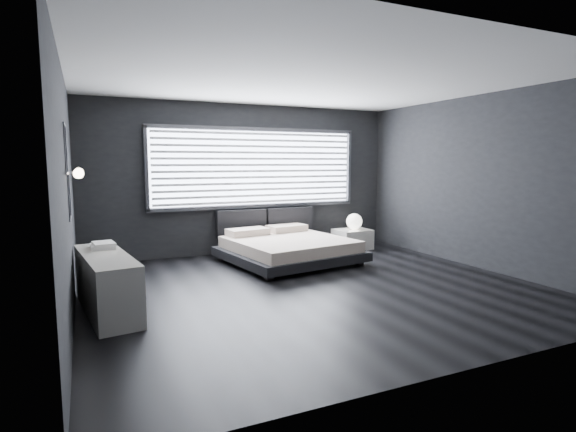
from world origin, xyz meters
name	(u,v)px	position (x,y,z in m)	size (l,w,h in m)	color
room	(314,186)	(0.00, 0.00, 1.40)	(6.04, 6.00, 2.80)	black
window	(257,168)	(0.20, 2.70, 1.61)	(4.14, 0.09, 1.52)	white
headboard	(266,222)	(0.34, 2.64, 0.57)	(1.96, 0.16, 0.52)	black
sconce_near	(78,174)	(-2.88, 0.05, 1.60)	(0.18, 0.11, 0.11)	silver
sconce_far	(79,172)	(-2.88, 0.65, 1.60)	(0.18, 0.11, 0.11)	silver
wall_art_upper	(66,149)	(-2.98, -0.55, 1.85)	(0.01, 0.48, 0.48)	#47474C
wall_art_lower	(69,196)	(-2.98, -0.30, 1.38)	(0.01, 0.48, 0.48)	#47474C
bed	(288,248)	(0.34, 1.59, 0.25)	(2.33, 2.25, 0.53)	black
nightstand	(352,239)	(2.00, 2.14, 0.19)	(0.66, 0.55, 0.39)	silver
orb_lamp	(354,221)	(2.04, 2.15, 0.54)	(0.31, 0.31, 0.31)	white
dresser	(107,283)	(-2.65, 0.09, 0.34)	(0.69, 1.73, 0.67)	silver
book_stack	(103,245)	(-2.65, 0.51, 0.71)	(0.29, 0.38, 0.08)	white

